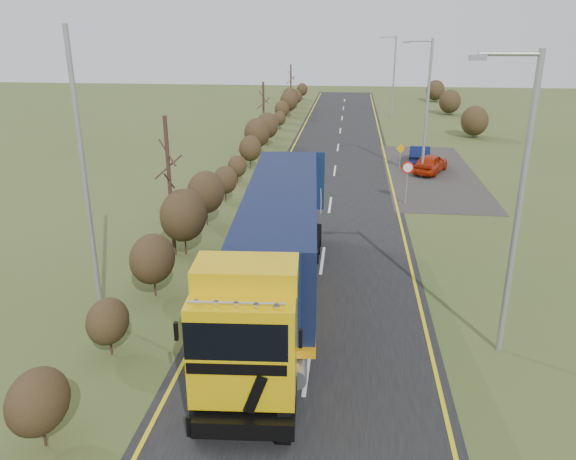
% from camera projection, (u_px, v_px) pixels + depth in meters
% --- Properties ---
extents(ground, '(160.00, 160.00, 0.00)m').
position_uv_depth(ground, '(316.00, 304.00, 20.26)').
color(ground, '#404F22').
rests_on(ground, ground).
extents(road, '(8.00, 120.00, 0.02)m').
position_uv_depth(road, '(329.00, 216.00, 29.60)').
color(road, black).
rests_on(road, ground).
extents(layby, '(6.00, 18.00, 0.02)m').
position_uv_depth(layby, '(430.00, 173.00, 38.26)').
color(layby, '#2C2A27').
rests_on(layby, ground).
extents(lane_markings, '(7.52, 116.00, 0.01)m').
position_uv_depth(lane_markings, '(328.00, 218.00, 29.30)').
color(lane_markings, gold).
rests_on(lane_markings, road).
extents(hedgerow, '(2.24, 102.04, 6.05)m').
position_uv_depth(hedgerow, '(206.00, 195.00, 27.71)').
color(hedgerow, '#322416').
rests_on(hedgerow, ground).
extents(lorry, '(3.30, 15.13, 4.18)m').
position_uv_depth(lorry, '(278.00, 245.00, 19.25)').
color(lorry, black).
rests_on(lorry, ground).
extents(car_red_hatchback, '(3.01, 4.17, 1.32)m').
position_uv_depth(car_red_hatchback, '(430.00, 163.00, 38.21)').
color(car_red_hatchback, '#AB2208').
rests_on(car_red_hatchback, ground).
extents(car_blue_sedan, '(1.87, 4.22, 1.35)m').
position_uv_depth(car_blue_sedan, '(419.00, 155.00, 40.69)').
color(car_blue_sedan, '#0A1139').
rests_on(car_blue_sedan, ground).
extents(streetlight_near, '(1.90, 0.18, 8.91)m').
position_uv_depth(streetlight_near, '(516.00, 198.00, 15.73)').
color(streetlight_near, gray).
rests_on(streetlight_near, ground).
extents(streetlight_mid, '(1.87, 0.18, 8.77)m').
position_uv_depth(streetlight_mid, '(426.00, 103.00, 35.80)').
color(streetlight_mid, gray).
rests_on(streetlight_mid, ground).
extents(streetlight_far, '(1.83, 0.18, 8.57)m').
position_uv_depth(streetlight_far, '(393.00, 73.00, 60.73)').
color(streetlight_far, gray).
rests_on(streetlight_far, ground).
extents(left_pole, '(0.16, 0.16, 9.52)m').
position_uv_depth(left_pole, '(85.00, 185.00, 17.54)').
color(left_pole, gray).
rests_on(left_pole, ground).
extents(speed_sign, '(0.68, 0.10, 2.46)m').
position_uv_depth(speed_sign, '(407.00, 174.00, 31.05)').
color(speed_sign, gray).
rests_on(speed_sign, ground).
extents(warning_board, '(0.66, 0.11, 1.74)m').
position_uv_depth(warning_board, '(400.00, 154.00, 39.35)').
color(warning_board, gray).
rests_on(warning_board, ground).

